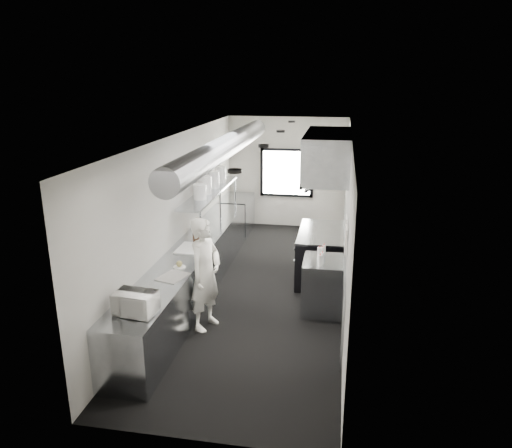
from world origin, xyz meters
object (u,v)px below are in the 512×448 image
at_px(deli_tub_a, 138,294).
at_px(plate_stack_d, 220,174).
at_px(plate_stack_b, 205,185).
at_px(squeeze_bottle_e, 324,250).
at_px(bottle_station, 323,286).
at_px(line_cook, 205,274).
at_px(squeeze_bottle_d, 323,252).
at_px(deli_tub_b, 131,295).
at_px(knife_block, 197,226).
at_px(exhaust_hood, 327,155).
at_px(small_plate, 179,267).
at_px(microwave, 135,303).
at_px(squeeze_bottle_b, 322,258).
at_px(range, 320,255).
at_px(plate_stack_a, 200,192).
at_px(far_work_table, 236,215).
at_px(squeeze_bottle_c, 319,253).
at_px(pass_shelf, 210,192).
at_px(cutting_board, 191,248).
at_px(plate_stack_c, 213,180).
at_px(prep_counter, 192,272).
at_px(squeeze_bottle_a, 320,261).

height_order(deli_tub_a, plate_stack_d, plate_stack_d).
height_order(plate_stack_b, squeeze_bottle_e, plate_stack_b).
relative_size(bottle_station, line_cook, 0.51).
relative_size(squeeze_bottle_d, squeeze_bottle_e, 1.06).
distance_m(deli_tub_b, knife_block, 2.90).
height_order(exhaust_hood, plate_stack_b, exhaust_hood).
bearing_deg(small_plate, deli_tub_a, -101.13).
xyz_separation_m(line_cook, deli_tub_b, (-0.74, -1.02, 0.07)).
xyz_separation_m(bottle_station, deli_tub_a, (-2.42, -1.81, 0.50)).
bearing_deg(exhaust_hood, microwave, -120.97).
relative_size(deli_tub_b, squeeze_bottle_b, 0.77).
xyz_separation_m(deli_tub_b, squeeze_bottle_b, (2.47, 1.71, 0.04)).
height_order(range, squeeze_bottle_e, squeeze_bottle_e).
xyz_separation_m(plate_stack_a, plate_stack_d, (0.02, 1.50, 0.03)).
xyz_separation_m(line_cook, microwave, (-0.51, -1.41, 0.16)).
xyz_separation_m(far_work_table, squeeze_bottle_c, (2.22, -3.86, 0.55)).
bearing_deg(squeeze_bottle_e, pass_shelf, 148.18).
height_order(pass_shelf, line_cook, line_cook).
bearing_deg(line_cook, cutting_board, 47.30).
distance_m(deli_tub_a, squeeze_bottle_d, 3.08).
bearing_deg(far_work_table, squeeze_bottle_d, -58.96).
relative_size(exhaust_hood, pass_shelf, 0.73).
bearing_deg(deli_tub_a, bottle_station, 36.77).
bearing_deg(deli_tub_b, plate_stack_d, 87.91).
bearing_deg(microwave, deli_tub_b, 127.24).
xyz_separation_m(bottle_station, plate_stack_d, (-2.33, 2.50, 1.29)).
xyz_separation_m(deli_tub_a, squeeze_bottle_b, (2.40, 1.64, 0.05)).
bearing_deg(knife_block, cutting_board, -80.50).
height_order(plate_stack_c, squeeze_bottle_b, plate_stack_c).
relative_size(knife_block, plate_stack_b, 0.78).
xyz_separation_m(plate_stack_a, squeeze_bottle_c, (2.27, -0.96, -0.71)).
distance_m(far_work_table, squeeze_bottle_b, 4.69).
distance_m(pass_shelf, plate_stack_d, 0.83).
xyz_separation_m(plate_stack_b, squeeze_bottle_c, (2.30, -1.39, -0.74)).
bearing_deg(deli_tub_b, cutting_board, 84.08).
relative_size(knife_block, squeeze_bottle_e, 1.58).
bearing_deg(plate_stack_c, squeeze_bottle_b, -42.40).
bearing_deg(line_cook, plate_stack_a, 37.21).
bearing_deg(line_cook, deli_tub_b, 163.42).
bearing_deg(far_work_table, microwave, -89.59).
relative_size(plate_stack_c, squeeze_bottle_e, 2.03).
xyz_separation_m(deli_tub_a, plate_stack_c, (0.08, 3.76, 0.80)).
distance_m(plate_stack_b, squeeze_bottle_b, 2.94).
distance_m(prep_counter, small_plate, 1.03).
bearing_deg(squeeze_bottle_d, plate_stack_d, 134.07).
xyz_separation_m(plate_stack_a, squeeze_bottle_a, (2.30, -1.27, -0.72)).
xyz_separation_m(prep_counter, small_plate, (0.09, -0.92, 0.46)).
distance_m(bottle_station, squeeze_bottle_c, 0.56).
distance_m(microwave, squeeze_bottle_e, 3.38).
bearing_deg(range, small_plate, -134.72).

